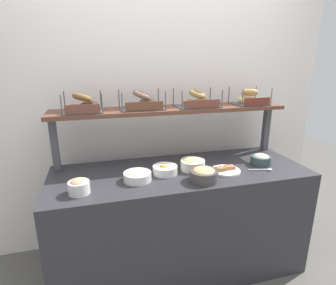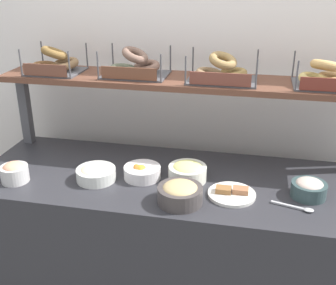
% 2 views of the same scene
% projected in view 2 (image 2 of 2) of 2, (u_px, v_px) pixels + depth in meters
% --- Properties ---
extents(back_wall, '(3.10, 0.06, 2.40)m').
position_uv_depth(back_wall, '(188.00, 80.00, 2.41)').
color(back_wall, white).
rests_on(back_wall, ground_plane).
extents(deli_counter, '(1.90, 0.70, 0.85)m').
position_uv_depth(deli_counter, '(169.00, 248.00, 2.22)').
color(deli_counter, '#2D2D33').
rests_on(deli_counter, ground_plane).
extents(shelf_riser_left, '(0.05, 0.05, 0.40)m').
position_uv_depth(shelf_riser_left, '(25.00, 109.00, 2.38)').
color(shelf_riser_left, '#4C4C51').
rests_on(shelf_riser_left, deli_counter).
extents(upper_shelf, '(1.86, 0.32, 0.03)m').
position_uv_depth(upper_shelf, '(180.00, 81.00, 2.13)').
color(upper_shelf, brown).
rests_on(upper_shelf, shelf_riser_left).
extents(bowl_fruit_salad, '(0.18, 0.18, 0.07)m').
position_uv_depth(bowl_fruit_salad, '(142.00, 172.00, 2.04)').
color(bowl_fruit_salad, white).
rests_on(bowl_fruit_salad, deli_counter).
extents(bowl_egg_salad, '(0.18, 0.18, 0.09)m').
position_uv_depth(bowl_egg_salad, '(188.00, 172.00, 2.01)').
color(bowl_egg_salad, white).
rests_on(bowl_egg_salad, deli_counter).
extents(bowl_potato_salad, '(0.19, 0.19, 0.07)m').
position_uv_depth(bowl_potato_salad, '(96.00, 173.00, 2.02)').
color(bowl_potato_salad, silver).
rests_on(bowl_potato_salad, deli_counter).
extents(bowl_tuna_salad, '(0.16, 0.16, 0.09)m').
position_uv_depth(bowl_tuna_salad, '(309.00, 188.00, 1.87)').
color(bowl_tuna_salad, '#33484A').
rests_on(bowl_tuna_salad, deli_counter).
extents(bowl_hummus, '(0.20, 0.20, 0.10)m').
position_uv_depth(bowl_hummus, '(180.00, 193.00, 1.82)').
color(bowl_hummus, '#453F3E').
rests_on(bowl_hummus, deli_counter).
extents(bowl_lox_spread, '(0.13, 0.13, 0.10)m').
position_uv_depth(bowl_lox_spread, '(14.00, 172.00, 2.00)').
color(bowl_lox_spread, silver).
rests_on(bowl_lox_spread, deli_counter).
extents(serving_plate_white, '(0.22, 0.22, 0.04)m').
position_uv_depth(serving_plate_white, '(232.00, 193.00, 1.89)').
color(serving_plate_white, white).
rests_on(serving_plate_white, deli_counter).
extents(serving_spoon_near_plate, '(0.18, 0.06, 0.01)m').
position_uv_depth(serving_spoon_near_plate, '(299.00, 208.00, 1.79)').
color(serving_spoon_near_plate, '#B7B7BC').
rests_on(serving_spoon_near_plate, deli_counter).
extents(bagel_basket_cinnamon_raisin, '(0.29, 0.26, 0.15)m').
position_uv_depth(bagel_basket_cinnamon_raisin, '(55.00, 63.00, 2.21)').
color(bagel_basket_cinnamon_raisin, '#4C4C51').
rests_on(bagel_basket_cinnamon_raisin, upper_shelf).
extents(bagel_basket_poppy, '(0.33, 0.26, 0.15)m').
position_uv_depth(bagel_basket_poppy, '(135.00, 66.00, 2.15)').
color(bagel_basket_poppy, '#4C4C51').
rests_on(bagel_basket_poppy, upper_shelf).
extents(bagel_basket_everything, '(0.34, 0.24, 0.14)m').
position_uv_depth(bagel_basket_everything, '(222.00, 72.00, 2.05)').
color(bagel_basket_everything, '#4C4C51').
rests_on(bagel_basket_everything, upper_shelf).
extents(bagel_basket_sesame, '(0.27, 0.24, 0.14)m').
position_uv_depth(bagel_basket_sesame, '(323.00, 77.00, 1.97)').
color(bagel_basket_sesame, '#4C4C51').
rests_on(bagel_basket_sesame, upper_shelf).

